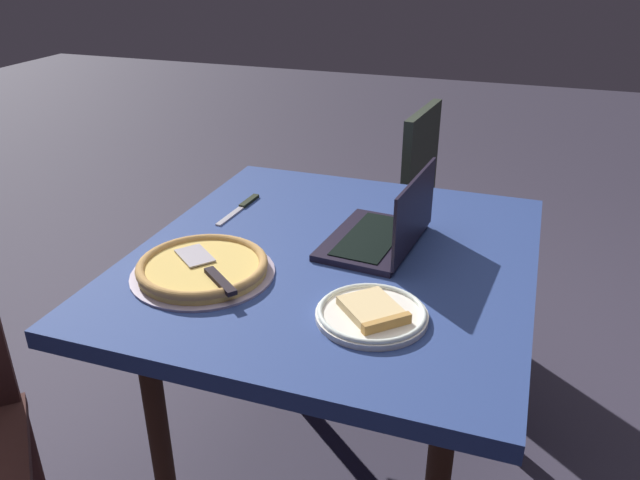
# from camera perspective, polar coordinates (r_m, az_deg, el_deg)

# --- Properties ---
(ground_plane) EXTENTS (12.00, 12.00, 0.00)m
(ground_plane) POSITION_cam_1_polar(r_m,az_deg,el_deg) (2.13, 1.09, -19.29)
(ground_plane) COLOR #363141
(dining_table) EXTENTS (1.14, 1.04, 0.74)m
(dining_table) POSITION_cam_1_polar(r_m,az_deg,el_deg) (1.72, 1.28, -3.46)
(dining_table) COLOR navy
(dining_table) RESTS_ON ground_plane
(laptop) EXTENTS (0.36, 0.26, 0.21)m
(laptop) POSITION_cam_1_polar(r_m,az_deg,el_deg) (1.71, 5.92, 0.80)
(laptop) COLOR black
(laptop) RESTS_ON dining_table
(pizza_plate) EXTENTS (0.25, 0.25, 0.04)m
(pizza_plate) POSITION_cam_1_polar(r_m,az_deg,el_deg) (1.40, 4.75, -6.66)
(pizza_plate) COLOR white
(pizza_plate) RESTS_ON dining_table
(pizza_tray) EXTENTS (0.36, 0.36, 0.04)m
(pizza_tray) POSITION_cam_1_polar(r_m,az_deg,el_deg) (1.60, -10.60, -2.46)
(pizza_tray) COLOR #A393AB
(pizza_tray) RESTS_ON dining_table
(table_knife) EXTENTS (0.25, 0.03, 0.01)m
(table_knife) POSITION_cam_1_polar(r_m,az_deg,el_deg) (1.98, -7.08, 3.04)
(table_knife) COLOR #B6B3BD
(table_knife) RESTS_ON dining_table
(chair_near) EXTENTS (0.46, 0.46, 0.90)m
(chair_near) POSITION_cam_1_polar(r_m,az_deg,el_deg) (2.67, 6.55, 3.87)
(chair_near) COLOR #272E24
(chair_near) RESTS_ON ground_plane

